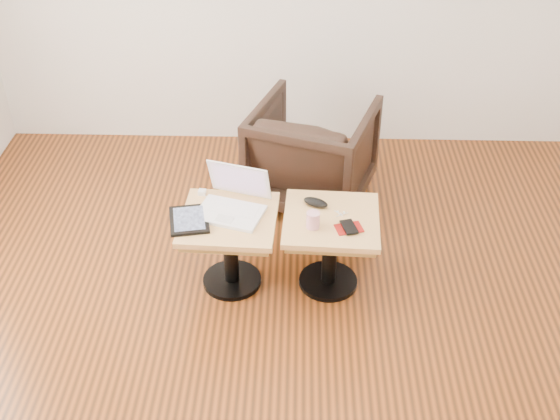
{
  "coord_description": "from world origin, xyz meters",
  "views": [
    {
      "loc": [
        -0.09,
        -2.39,
        2.65
      ],
      "look_at": [
        -0.17,
        0.59,
        0.51
      ],
      "focal_mm": 45.0,
      "sensor_mm": 36.0,
      "label": 1
    }
  ],
  "objects_px": {
    "armchair": "(312,153)",
    "side_table_left": "(230,234)",
    "side_table_right": "(331,235)",
    "striped_cup": "(313,220)",
    "laptop": "(233,202)"
  },
  "relations": [
    {
      "from": "side_table_right",
      "to": "armchair",
      "type": "height_order",
      "value": "armchair"
    },
    {
      "from": "side_table_left",
      "to": "armchair",
      "type": "bearing_deg",
      "value": 65.45
    },
    {
      "from": "side_table_left",
      "to": "side_table_right",
      "type": "xyz_separation_m",
      "value": [
        0.54,
        0.01,
        0.0
      ]
    },
    {
      "from": "side_table_right",
      "to": "armchair",
      "type": "relative_size",
      "value": 0.72
    },
    {
      "from": "side_table_left",
      "to": "striped_cup",
      "type": "bearing_deg",
      "value": -7.01
    },
    {
      "from": "side_table_right",
      "to": "striped_cup",
      "type": "xyz_separation_m",
      "value": [
        -0.1,
        -0.08,
        0.16
      ]
    },
    {
      "from": "laptop",
      "to": "armchair",
      "type": "height_order",
      "value": "laptop"
    },
    {
      "from": "armchair",
      "to": "side_table_left",
      "type": "bearing_deg",
      "value": 81.57
    },
    {
      "from": "side_table_left",
      "to": "striped_cup",
      "type": "distance_m",
      "value": 0.48
    },
    {
      "from": "laptop",
      "to": "armchair",
      "type": "bearing_deg",
      "value": 78.72
    },
    {
      "from": "striped_cup",
      "to": "armchair",
      "type": "height_order",
      "value": "armchair"
    },
    {
      "from": "side_table_left",
      "to": "armchair",
      "type": "xyz_separation_m",
      "value": [
        0.45,
        0.88,
        -0.01
      ]
    },
    {
      "from": "laptop",
      "to": "striped_cup",
      "type": "bearing_deg",
      "value": -1.67
    },
    {
      "from": "side_table_left",
      "to": "armchair",
      "type": "distance_m",
      "value": 0.99
    },
    {
      "from": "laptop",
      "to": "striped_cup",
      "type": "xyz_separation_m",
      "value": [
        0.43,
        -0.14,
        -0.0
      ]
    }
  ]
}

